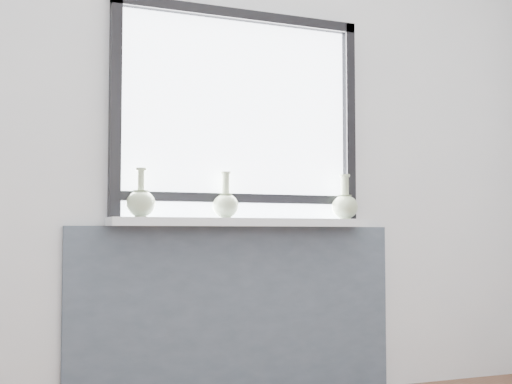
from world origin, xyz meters
name	(u,v)px	position (x,y,z in m)	size (l,w,h in m)	color
back_wall	(236,140)	(0.00, 1.81, 1.30)	(3.60, 0.02, 2.60)	silver
apron_panel	(238,313)	(0.00, 1.78, 0.43)	(1.70, 0.03, 0.86)	#4D5667
windowsill	(243,222)	(0.00, 1.71, 0.88)	(1.32, 0.18, 0.04)	silver
window	(239,111)	(0.00, 1.77, 1.44)	(1.30, 0.06, 1.05)	black
vase_a	(141,202)	(-0.51, 1.70, 0.97)	(0.14, 0.14, 0.23)	#ADC197
vase_b	(226,204)	(-0.09, 1.72, 0.97)	(0.13, 0.13, 0.23)	#ADC197
vase_c	(345,205)	(0.56, 1.69, 0.97)	(0.14, 0.14, 0.23)	#ADC197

